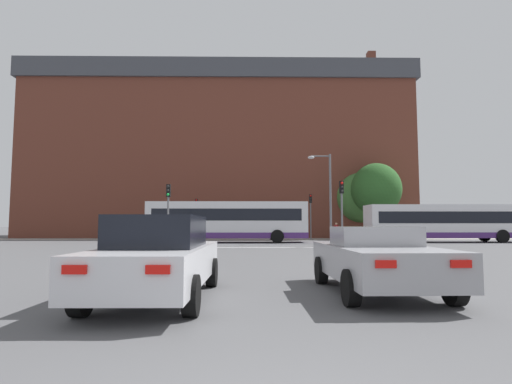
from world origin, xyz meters
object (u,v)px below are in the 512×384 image
at_px(traffic_light_far_right, 311,209).
at_px(traffic_light_far_left, 196,212).
at_px(car_roadster_right, 377,259).
at_px(bus_crossing_lead, 228,221).
at_px(street_lamp_junction, 326,188).
at_px(traffic_light_near_right, 342,202).
at_px(pedestrian_waiting, 336,230).
at_px(bus_crossing_trailing, 445,222).
at_px(traffic_light_near_left, 168,204).
at_px(car_saloon_left, 159,257).

height_order(traffic_light_far_right, traffic_light_far_left, traffic_light_far_right).
height_order(car_roadster_right, bus_crossing_lead, bus_crossing_lead).
height_order(traffic_light_far_right, street_lamp_junction, street_lamp_junction).
distance_m(traffic_light_near_right, traffic_light_far_right, 11.76).
distance_m(bus_crossing_lead, pedestrian_waiting, 12.21).
distance_m(bus_crossing_lead, traffic_light_near_right, 9.73).
bearing_deg(bus_crossing_trailing, traffic_light_near_left, -73.30).
relative_size(car_roadster_right, pedestrian_waiting, 2.78).
bearing_deg(traffic_light_far_right, traffic_light_near_right, -88.90).
distance_m(car_saloon_left, traffic_light_far_right, 30.41).
bearing_deg(car_saloon_left, bus_crossing_lead, 90.65).
height_order(bus_crossing_lead, traffic_light_near_right, traffic_light_near_right).
xyz_separation_m(bus_crossing_trailing, traffic_light_far_right, (-9.82, 5.61, 1.25)).
bearing_deg(traffic_light_far_left, car_saloon_left, -83.56).
bearing_deg(car_roadster_right, pedestrian_waiting, 78.40).
distance_m(traffic_light_far_left, traffic_light_near_left, 12.39).
bearing_deg(traffic_light_far_right, bus_crossing_trailing, -29.75).
bearing_deg(bus_crossing_trailing, car_saloon_left, -35.76).
relative_size(traffic_light_far_right, traffic_light_near_left, 1.06).
bearing_deg(street_lamp_junction, traffic_light_far_left, 142.46).
distance_m(bus_crossing_lead, traffic_light_far_right, 9.50).
distance_m(car_roadster_right, street_lamp_junction, 21.64).
bearing_deg(traffic_light_near_right, traffic_light_near_left, -179.75).
bearing_deg(traffic_light_near_right, traffic_light_far_left, 131.59).
xyz_separation_m(traffic_light_far_right, traffic_light_far_left, (-10.73, 0.59, -0.23)).
bearing_deg(pedestrian_waiting, car_saloon_left, 15.43).
bearing_deg(car_roadster_right, street_lamp_junction, 80.86).
bearing_deg(traffic_light_far_right, bus_crossing_lead, -141.78).
height_order(bus_crossing_trailing, street_lamp_junction, street_lamp_junction).
height_order(car_roadster_right, street_lamp_junction, street_lamp_junction).
relative_size(bus_crossing_lead, bus_crossing_trailing, 1.00).
relative_size(bus_crossing_lead, pedestrian_waiting, 7.87).
xyz_separation_m(car_saloon_left, traffic_light_near_right, (7.57, 17.68, 2.02)).
bearing_deg(traffic_light_far_left, car_roadster_right, -75.28).
bearing_deg(pedestrian_waiting, traffic_light_far_left, -54.33).
relative_size(bus_crossing_trailing, traffic_light_far_left, 3.23).
bearing_deg(traffic_light_far_left, traffic_light_near_left, -90.49).
height_order(traffic_light_near_right, street_lamp_junction, street_lamp_junction).
height_order(traffic_light_far_left, street_lamp_junction, street_lamp_junction).
bearing_deg(traffic_light_near_right, bus_crossing_trailing, 32.65).
bearing_deg(street_lamp_junction, pedestrian_waiting, 73.63).
bearing_deg(bus_crossing_trailing, pedestrian_waiting, -132.95).
height_order(car_roadster_right, traffic_light_far_left, traffic_light_far_left).
xyz_separation_m(traffic_light_near_right, traffic_light_near_left, (-11.06, -0.05, -0.15)).
relative_size(traffic_light_far_left, traffic_light_near_left, 0.97).
bearing_deg(bus_crossing_lead, pedestrian_waiting, 124.65).
xyz_separation_m(bus_crossing_lead, traffic_light_near_right, (7.64, -5.92, 1.13)).
height_order(traffic_light_far_left, pedestrian_waiting, traffic_light_far_left).
xyz_separation_m(bus_crossing_lead, traffic_light_near_left, (-3.43, -5.97, 0.98)).
bearing_deg(car_roadster_right, traffic_light_near_right, 78.33).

